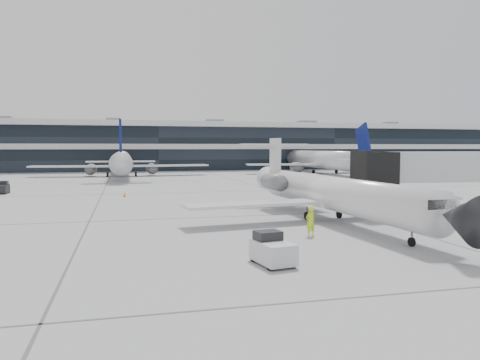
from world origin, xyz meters
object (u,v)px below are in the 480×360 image
object	(u,v)px
regional_jet	(330,192)
baggage_tug	(272,250)
jet_bridge	(464,167)
ramp_worker	(310,221)

from	to	relation	value
regional_jet	baggage_tug	distance (m)	13.62
jet_bridge	baggage_tug	bearing A→B (deg)	-145.13
baggage_tug	jet_bridge	bearing A→B (deg)	20.46
jet_bridge	ramp_worker	world-z (taller)	jet_bridge
ramp_worker	baggage_tug	bearing A→B (deg)	30.89
ramp_worker	baggage_tug	world-z (taller)	ramp_worker
regional_jet	jet_bridge	bearing A→B (deg)	-1.75
jet_bridge	ramp_worker	xyz separation A→B (m)	(-15.19, -5.57, -2.83)
ramp_worker	baggage_tug	size ratio (longest dim) A/B	0.74
regional_jet	baggage_tug	world-z (taller)	regional_jet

